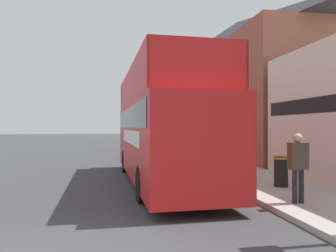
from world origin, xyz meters
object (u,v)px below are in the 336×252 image
parked_car_ahead_of_bus (154,149)px  lamp_post_nearest (242,95)px  pedestrian_second (298,161)px  lamp_post_third (166,112)px  tour_bus (161,132)px  litter_bin (281,171)px  lamp_post_second (189,101)px

parked_car_ahead_of_bus → lamp_post_nearest: size_ratio=0.92×
pedestrian_second → lamp_post_third: bearing=90.9°
lamp_post_nearest → lamp_post_third: (-0.16, 15.06, 0.05)m
lamp_post_nearest → tour_bus: bearing=155.0°
lamp_post_nearest → lamp_post_third: size_ratio=0.98×
parked_car_ahead_of_bus → tour_bus: bearing=-96.6°
lamp_post_third → lamp_post_nearest: bearing=-89.4°
parked_car_ahead_of_bus → lamp_post_nearest: (1.82, -9.53, 2.48)m
lamp_post_nearest → litter_bin: size_ratio=4.57×
tour_bus → lamp_post_third: lamp_post_third is taller
parked_car_ahead_of_bus → litter_bin: size_ratio=4.19×
lamp_post_second → lamp_post_third: bearing=90.5°
parked_car_ahead_of_bus → lamp_post_second: (1.73, -1.99, 2.87)m
lamp_post_nearest → lamp_post_second: bearing=90.7°
lamp_post_second → litter_bin: lamp_post_second is taller
tour_bus → pedestrian_second: bearing=-59.8°
parked_car_ahead_of_bus → litter_bin: bearing=-76.4°
tour_bus → pedestrian_second: (2.79, -4.46, -0.66)m
parked_car_ahead_of_bus → litter_bin: (2.72, -10.55, -0.04)m
pedestrian_second → lamp_post_second: size_ratio=0.35×
pedestrian_second → litter_bin: (0.76, 2.20, -0.55)m
pedestrian_second → lamp_post_third: size_ratio=0.40×
lamp_post_nearest → lamp_post_second: (-0.10, 7.53, 0.40)m
lamp_post_second → tour_bus: bearing=-112.1°
tour_bus → litter_bin: (3.55, -2.25, -1.21)m
pedestrian_second → parked_car_ahead_of_bus: bearing=98.8°
tour_bus → lamp_post_third: 14.12m
tour_bus → parked_car_ahead_of_bus: (0.83, 8.29, -1.17)m
tour_bus → pedestrian_second: 5.30m
tour_bus → parked_car_ahead_of_bus: bearing=82.4°
pedestrian_second → lamp_post_second: bearing=91.3°
pedestrian_second → litter_bin: pedestrian_second is taller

